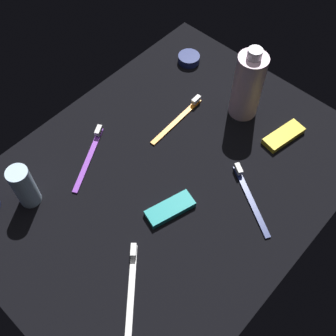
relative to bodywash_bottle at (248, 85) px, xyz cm
name	(u,v)px	position (x,y,z in cm)	size (l,w,h in cm)	color
ground_plane	(168,177)	(-26.20, 0.72, -9.37)	(84.00, 64.00, 1.20)	black
bodywash_bottle	(248,85)	(0.00, 0.00, 0.00)	(6.86, 6.86, 19.22)	silver
deodorant_stick	(24,187)	(-50.43, 18.18, -3.42)	(4.48, 4.48, 10.71)	silver
toothbrush_purple	(90,154)	(-34.33, 17.36, -8.16)	(16.30, 9.82, 2.10)	purple
toothbrush_orange	(180,117)	(-12.36, 9.60, -8.16)	(18.04, 2.00, 2.10)	orange
toothbrush_white	(132,284)	(-48.93, -10.84, -8.16)	(14.30, 12.80, 2.10)	white
toothbrush_navy	(249,195)	(-18.44, -15.68, -8.16)	(10.29, 16.05, 2.10)	navy
snack_bar_yellow	(284,136)	(-0.20, -12.13, -8.02)	(10.40, 4.00, 1.50)	yellow
snack_bar_teal	(170,209)	(-32.33, -5.50, -8.02)	(10.40, 4.00, 1.50)	teal
cream_tin_left	(189,59)	(4.24, 21.10, -7.75)	(5.77, 5.77, 2.04)	navy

